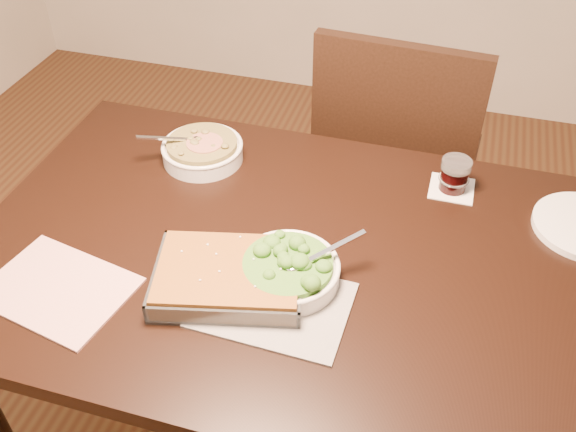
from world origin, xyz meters
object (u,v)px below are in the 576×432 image
object	(u,v)px
baking_dish	(229,277)
wine_tumbler	(455,174)
stew_bowl	(202,150)
broccoli_bowl	(288,271)
chair_far	(396,159)
table	(293,283)

from	to	relation	value
baking_dish	wine_tumbler	xyz separation A→B (m)	(0.40, 0.45, 0.02)
stew_bowl	baking_dish	xyz separation A→B (m)	(0.22, -0.39, -0.00)
stew_bowl	broccoli_bowl	distance (m)	0.47
stew_bowl	chair_far	size ratio (longest dim) A/B	0.21
table	wine_tumbler	size ratio (longest dim) A/B	17.40
stew_bowl	wine_tumbler	bearing A→B (deg)	4.83
table	baking_dish	world-z (taller)	baking_dish
table	baking_dish	size ratio (longest dim) A/B	4.16
table	broccoli_bowl	world-z (taller)	broccoli_bowl
broccoli_bowl	stew_bowl	bearing A→B (deg)	133.13
table	baking_dish	bearing A→B (deg)	-126.71
stew_bowl	broccoli_bowl	xyz separation A→B (m)	(0.32, -0.35, 0.00)
baking_dish	chair_far	bearing A→B (deg)	60.99
table	broccoli_bowl	distance (m)	0.15
table	wine_tumbler	xyz separation A→B (m)	(0.30, 0.31, 0.14)
table	wine_tumbler	bearing A→B (deg)	45.99
chair_far	table	bearing A→B (deg)	82.92
broccoli_bowl	baking_dish	size ratio (longest dim) A/B	0.64
broccoli_bowl	wine_tumbler	distance (m)	0.49
stew_bowl	broccoli_bowl	bearing A→B (deg)	-46.87
wine_tumbler	stew_bowl	bearing A→B (deg)	-175.17
table	wine_tumbler	world-z (taller)	wine_tumbler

